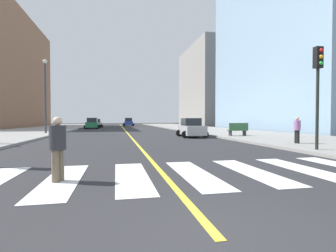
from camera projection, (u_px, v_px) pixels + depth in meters
ground_plane at (221, 242)px, 3.28m from camera, size 220.00×220.00×0.00m
sidewalk_kerb_east at (254, 135)px, 25.32m from camera, size 10.00×120.00×0.15m
crosswalk_paint at (164, 175)px, 7.20m from camera, size 13.50×4.00×0.01m
lane_divider_paint at (124, 129)px, 42.44m from camera, size 0.16×80.00×0.01m
parking_garage_concrete at (221, 87)px, 70.41m from camera, size 18.00×24.00×21.20m
car_blue_nearest at (128, 122)px, 62.05m from camera, size 2.84×4.46×1.97m
car_gray_second at (96, 124)px, 48.89m from camera, size 2.41×3.80×1.68m
car_green_third at (93, 124)px, 43.36m from camera, size 2.67×4.20×1.85m
car_silver_fourth at (191, 128)px, 22.85m from camera, size 2.45×3.85×1.70m
traffic_light_near_corner at (318, 78)px, 11.98m from camera, size 0.36×0.41×4.85m
park_bench at (238, 130)px, 22.34m from camera, size 1.80×0.56×1.12m
pedestrian_crossing at (58, 146)px, 6.42m from camera, size 0.41×0.41×1.65m
pedestrian_waiting_east at (297, 129)px, 15.24m from camera, size 0.39×0.39×1.58m
fire_hydrant at (186, 127)px, 33.95m from camera, size 0.26×0.26×0.89m
street_lamp at (45, 90)px, 26.72m from camera, size 0.44×0.44×7.75m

